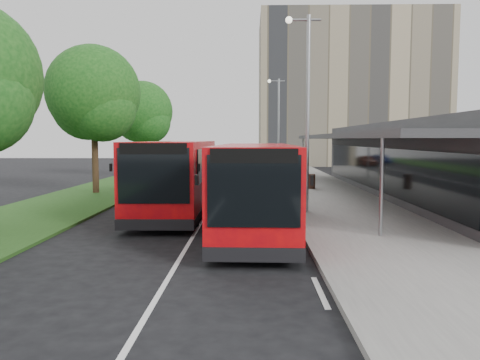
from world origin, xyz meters
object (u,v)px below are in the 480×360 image
(tree_mid, at_px, (94,98))
(bollard, at_px, (298,174))
(tree_far, at_px, (143,115))
(lamp_post_far, at_px, (278,120))
(lamp_post_near, at_px, (306,101))
(bus_main, at_px, (255,186))
(car_far, at_px, (224,159))
(bus_second, at_px, (178,176))
(car_near, at_px, (247,160))
(litter_bin, at_px, (311,181))

(tree_mid, xyz_separation_m, bollard, (12.41, 8.19, -4.83))
(tree_far, relative_size, lamp_post_far, 0.99)
(tree_far, bearing_deg, lamp_post_near, -59.71)
(bus_main, relative_size, car_far, 2.94)
(bus_second, relative_size, car_far, 3.03)
(tree_mid, distance_m, lamp_post_near, 13.19)
(lamp_post_near, bearing_deg, car_far, 97.99)
(tree_mid, bearing_deg, bollard, 33.44)
(bus_main, xyz_separation_m, car_near, (-0.56, 38.80, -0.86))
(lamp_post_far, height_order, bollard, lamp_post_far)
(bollard, bearing_deg, tree_mid, -146.56)
(tree_far, distance_m, lamp_post_far, 11.17)
(tree_far, xyz_separation_m, bus_main, (9.04, -22.35, -3.58))
(bus_second, bearing_deg, lamp_post_far, 73.66)
(lamp_post_near, bearing_deg, bus_second, 173.20)
(bus_second, bearing_deg, litter_bin, 49.63)
(litter_bin, distance_m, car_far, 32.78)
(bus_main, bearing_deg, tree_far, 113.04)
(lamp_post_near, height_order, car_near, lamp_post_near)
(lamp_post_near, bearing_deg, tree_far, 120.29)
(tree_mid, bearing_deg, car_near, 73.40)
(litter_bin, bearing_deg, bus_second, -129.63)
(lamp_post_near, xyz_separation_m, bollard, (1.28, 15.25, -4.12))
(bollard, bearing_deg, bus_second, -114.60)
(bollard, bearing_deg, litter_bin, -88.67)
(bus_main, bearing_deg, car_far, 95.74)
(bus_second, bearing_deg, lamp_post_near, -7.54)
(bollard, xyz_separation_m, car_far, (-7.02, 25.63, -0.01))
(tree_mid, distance_m, bus_second, 9.43)
(lamp_post_far, relative_size, bus_second, 0.74)
(tree_mid, relative_size, litter_bin, 9.55)
(car_near, bearing_deg, bus_second, -83.03)
(bus_main, bearing_deg, bus_second, 131.09)
(bus_second, bearing_deg, tree_mid, 131.03)
(tree_far, relative_size, bollard, 8.78)
(bus_second, distance_m, car_far, 40.25)
(bollard, height_order, car_far, car_far)
(tree_mid, distance_m, tree_far, 12.00)
(bus_second, bearing_deg, car_far, 89.74)
(tree_mid, bearing_deg, tree_far, 90.00)
(tree_far, distance_m, bollard, 13.74)
(tree_mid, bearing_deg, litter_bin, 8.35)
(bus_main, distance_m, bollard, 18.87)
(bus_second, height_order, car_near, bus_second)
(bus_main, xyz_separation_m, car_far, (-3.66, 44.18, -0.93))
(car_far, bearing_deg, litter_bin, -61.58)
(bollard, bearing_deg, car_near, 100.97)
(bus_main, distance_m, bus_second, 5.15)
(bollard, bearing_deg, bus_main, -100.29)
(tree_far, relative_size, litter_bin, 8.95)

